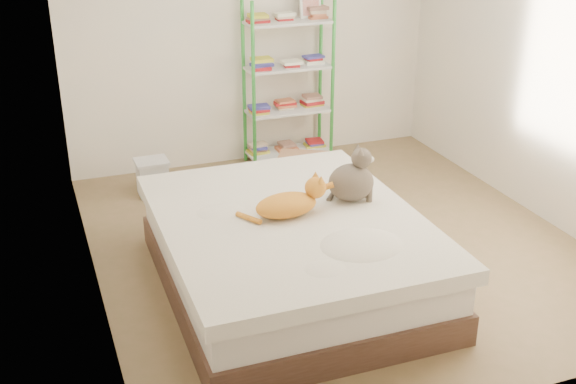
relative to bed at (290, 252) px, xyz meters
name	(u,v)px	position (x,y,z in m)	size (l,w,h in m)	color
room	(339,89)	(0.59, 0.52, 1.02)	(3.81, 4.21, 2.61)	#8E6F4D
bed	(290,252)	(0.00, 0.00, 0.00)	(1.80, 2.24, 0.57)	#412A1D
orange_cat	(286,202)	(-0.02, 0.02, 0.39)	(0.53, 0.29, 0.22)	gold
grey_cat	(351,175)	(0.52, 0.11, 0.49)	(0.30, 0.36, 0.41)	#6E5F50
shelf_unit	(289,84)	(0.90, 2.40, 0.54)	(0.88, 0.36, 1.74)	green
cardboard_box	(305,175)	(0.74, 1.55, -0.10)	(0.64, 0.67, 0.41)	#9A6A4D
white_bin	(153,177)	(-0.61, 2.02, -0.11)	(0.30, 0.27, 0.34)	silver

